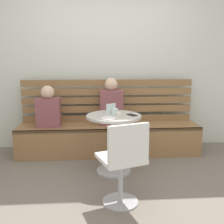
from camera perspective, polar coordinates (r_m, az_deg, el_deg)
ground at (r=3.03m, az=0.70°, el=-16.59°), size 8.00×8.00×0.00m
back_wall at (r=4.31m, az=-1.08°, el=11.77°), size 5.20×0.10×2.90m
booth_bench at (r=4.06m, az=-0.69°, el=-5.83°), size 2.70×0.52×0.44m
booth_backrest at (r=4.17m, az=-0.91°, el=2.48°), size 2.65×0.04×0.66m
cafe_table at (r=3.32m, az=0.37°, el=-4.42°), size 0.68×0.68×0.74m
white_chair at (r=2.57m, az=2.46°, el=-10.48°), size 0.51×0.51×0.85m
person_adult at (r=3.97m, az=-0.16°, el=1.72°), size 0.34×0.22×0.71m
person_child_left at (r=3.95m, az=-13.49°, el=0.63°), size 0.34×0.22×0.61m
cup_espresso_small at (r=3.17m, az=1.49°, el=-0.53°), size 0.06×0.06×0.05m
cup_glass_tall at (r=3.34m, az=-0.66°, el=0.64°), size 0.07×0.07×0.12m
cup_glass_short at (r=3.26m, az=0.63°, el=0.04°), size 0.08×0.08×0.08m
cup_water_clear at (r=3.45m, az=0.22°, el=0.91°), size 0.07×0.07×0.11m
plate_small at (r=3.06m, az=-0.77°, el=-1.39°), size 0.17×0.17×0.01m
phone_on_table at (r=3.27m, az=4.26°, el=-0.62°), size 0.13×0.16×0.01m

